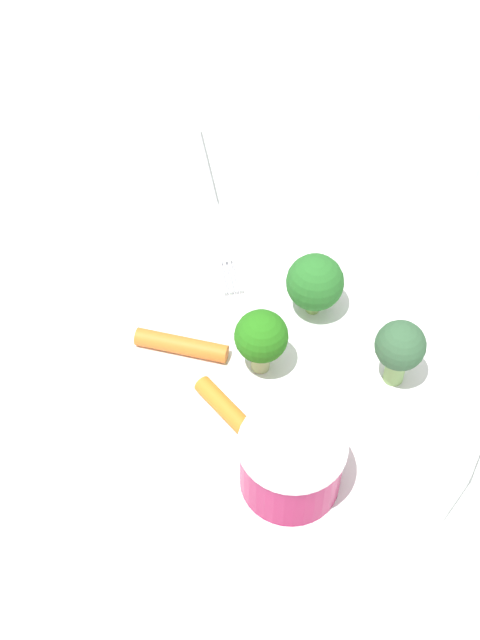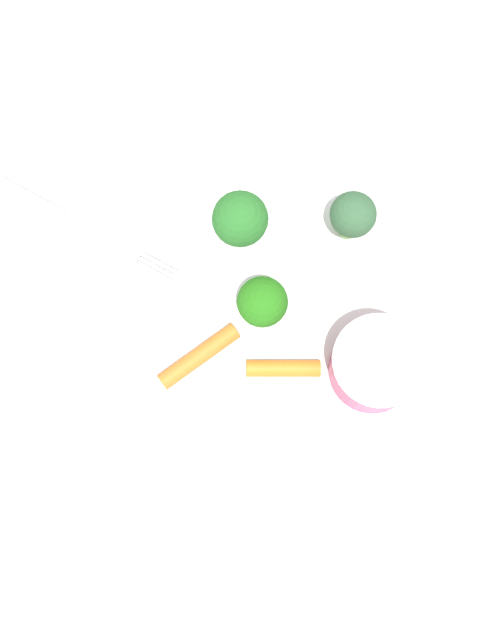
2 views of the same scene
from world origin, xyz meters
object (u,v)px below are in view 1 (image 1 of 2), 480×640
object	(u,v)px
broccoli_floret_1	(400,348)
carrot_stick_1	(222,407)
sauce_cup	(291,462)
broccoli_floret_0	(315,283)
broccoli_floret_2	(264,332)
plate	(250,369)
fork	(212,202)
carrot_stick_0	(181,345)

from	to	relation	value
broccoli_floret_1	carrot_stick_1	xyz separation A→B (m)	(0.06, -0.09, -0.02)
carrot_stick_1	broccoli_floret_1	bearing A→B (deg)	124.56
sauce_cup	broccoli_floret_1	xyz separation A→B (m)	(-0.09, 0.04, 0.01)
broccoli_floret_0	broccoli_floret_2	world-z (taller)	broccoli_floret_2
plate	sauce_cup	size ratio (longest dim) A/B	5.01
broccoli_floret_2	carrot_stick_1	world-z (taller)	broccoli_floret_2
broccoli_floret_0	fork	distance (m)	0.12
broccoli_floret_1	carrot_stick_0	size ratio (longest dim) A/B	0.82
carrot_stick_0	fork	xyz separation A→B (m)	(-0.13, -0.03, -0.00)
broccoli_floret_0	fork	size ratio (longest dim) A/B	0.27
broccoli_floret_0	broccoli_floret_1	bearing A→B (deg)	61.01
plate	carrot_stick_1	xyz separation A→B (m)	(0.04, -0.00, 0.01)
broccoli_floret_2	carrot_stick_1	xyz separation A→B (m)	(0.04, -0.01, -0.02)
carrot_stick_1	fork	size ratio (longest dim) A/B	0.29
sauce_cup	broccoli_floret_2	world-z (taller)	broccoli_floret_2
broccoli_floret_2	carrot_stick_0	distance (m)	0.06
carrot_stick_0	carrot_stick_1	distance (m)	0.05
carrot_stick_0	fork	world-z (taller)	carrot_stick_0
broccoli_floret_1	carrot_stick_1	size ratio (longest dim) A/B	1.00
carrot_stick_0	broccoli_floret_2	bearing A→B (deg)	101.98
broccoli_floret_1	carrot_stick_0	world-z (taller)	broccoli_floret_1
carrot_stick_0	fork	size ratio (longest dim) A/B	0.36
sauce_cup	broccoli_floret_0	size ratio (longest dim) A/B	1.30
carrot_stick_0	carrot_stick_1	size ratio (longest dim) A/B	1.23
carrot_stick_0	broccoli_floret_0	bearing A→B (deg)	133.27
sauce_cup	plate	bearing A→B (deg)	-144.24
carrot_stick_0	carrot_stick_1	world-z (taller)	same
sauce_cup	carrot_stick_1	bearing A→B (deg)	-118.94
broccoli_floret_1	broccoli_floret_2	world-z (taller)	broccoli_floret_1
carrot_stick_1	fork	xyz separation A→B (m)	(-0.16, -0.07, -0.00)
sauce_cup	carrot_stick_0	bearing A→B (deg)	-123.96
fork	broccoli_floret_1	bearing A→B (deg)	57.16
broccoli_floret_1	carrot_stick_1	bearing A→B (deg)	-55.44
broccoli_floret_2	carrot_stick_1	size ratio (longest dim) A/B	0.97
plate	carrot_stick_1	size ratio (longest dim) A/B	6.15
broccoli_floret_0	fork	bearing A→B (deg)	-125.13
sauce_cup	broccoli_floret_0	bearing A→B (deg)	-167.65
broccoli_floret_2	fork	size ratio (longest dim) A/B	0.28
broccoli_floret_1	fork	bearing A→B (deg)	-122.84
sauce_cup	fork	bearing A→B (deg)	-146.95
broccoli_floret_0	carrot_stick_0	world-z (taller)	broccoli_floret_0
sauce_cup	fork	distance (m)	0.23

